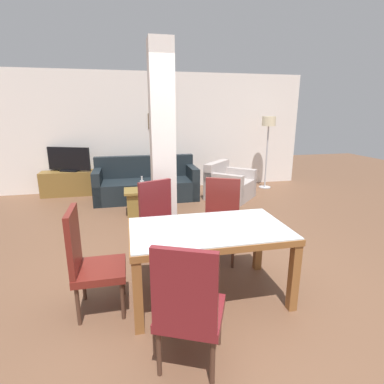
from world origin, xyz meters
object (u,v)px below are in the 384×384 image
object	(u,v)px
floor_lamp	(268,128)
armchair	(229,186)
dining_chair_head_left	(89,259)
dining_chair_far_left	(160,220)
dining_chair_far_right	(221,217)
dining_table	(209,242)
coffee_table	(144,201)
tv_stand	(71,183)
tv_screen	(69,160)
sofa	(146,185)
dining_chair_near_left	(188,306)
bottle	(142,186)

from	to	relation	value
floor_lamp	armchair	bearing A→B (deg)	-150.22
dining_chair_head_left	dining_chair_far_left	distance (m)	1.14
dining_chair_far_left	dining_chair_far_right	xyz separation A→B (m)	(0.76, -0.06, 0.00)
dining_chair_head_left	dining_table	bearing A→B (deg)	90.00
floor_lamp	dining_table	bearing A→B (deg)	-122.35
coffee_table	tv_stand	distance (m)	2.24
dining_chair_far_left	tv_screen	size ratio (longest dim) A/B	1.10
dining_table	coffee_table	size ratio (longest dim) A/B	2.18
dining_table	dining_chair_far_right	xyz separation A→B (m)	(0.38, 0.81, -0.06)
dining_chair_far_left	tv_stand	size ratio (longest dim) A/B	0.80
dining_table	sofa	bearing A→B (deg)	95.72
dining_chair_far_right	tv_stand	distance (m)	4.26
tv_screen	floor_lamp	distance (m)	4.60
dining_chair_far_right	dining_chair_near_left	world-z (taller)	same
dining_chair_head_left	dining_chair_far_left	bearing A→B (deg)	139.07
dining_chair_near_left	bottle	distance (m)	3.42
armchair	dining_chair_far_left	bearing A→B (deg)	7.94
dining_chair_near_left	floor_lamp	bearing A→B (deg)	83.11
dining_table	tv_screen	bearing A→B (deg)	114.67
dining_chair_far_left	coffee_table	world-z (taller)	dining_chair_far_left
coffee_table	floor_lamp	bearing A→B (deg)	23.84
dining_chair_head_left	sofa	xyz separation A→B (m)	(0.76, 3.68, -0.23)
coffee_table	floor_lamp	size ratio (longest dim) A/B	0.41
dining_chair_far_right	coffee_table	size ratio (longest dim) A/B	1.44
dining_chair_far_right	sofa	bearing A→B (deg)	-50.06
dining_chair_far_left	dining_chair_near_left	size ratio (longest dim) A/B	1.00
sofa	dining_chair_far_left	bearing A→B (deg)	89.79
armchair	floor_lamp	distance (m)	1.79
tv_screen	coffee_table	bearing A→B (deg)	154.22
coffee_table	tv_stand	bearing A→B (deg)	132.64
dining_chair_far_right	coffee_table	bearing A→B (deg)	-40.17
dining_chair_far_right	dining_chair_near_left	xyz separation A→B (m)	(-0.76, -1.66, 0.00)
dining_chair_far_left	armchair	distance (m)	3.06
dining_chair_head_left	tv_screen	world-z (taller)	tv_screen
dining_chair_far_left	tv_screen	xyz separation A→B (m)	(-1.61, 3.47, 0.27)
bottle	tv_screen	size ratio (longest dim) A/B	0.30
dining_chair_far_right	tv_screen	world-z (taller)	tv_screen
dining_chair_far_left	tv_stand	world-z (taller)	dining_chair_far_left
dining_chair_far_right	dining_table	bearing A→B (deg)	90.00
dining_chair_head_left	coffee_table	xyz separation A→B (m)	(0.65, 2.69, -0.29)
dining_table	dining_chair_far_left	world-z (taller)	dining_chair_far_left
tv_screen	dining_chair_head_left	bearing A→B (deg)	122.85
armchair	dining_chair_head_left	bearing A→B (deg)	6.36
coffee_table	dining_chair_far_left	bearing A→B (deg)	-86.93
tv_stand	tv_screen	xyz separation A→B (m)	(0.00, 0.00, 0.53)
tv_stand	dining_chair_near_left	bearing A→B (deg)	-72.73
dining_chair_head_left	bottle	xyz separation A→B (m)	(0.62, 2.57, 0.04)
tv_screen	sofa	bearing A→B (deg)	179.73
armchair	bottle	xyz separation A→B (m)	(-1.89, -0.78, 0.29)
dining_chair_near_left	tv_stand	world-z (taller)	dining_chair_near_left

